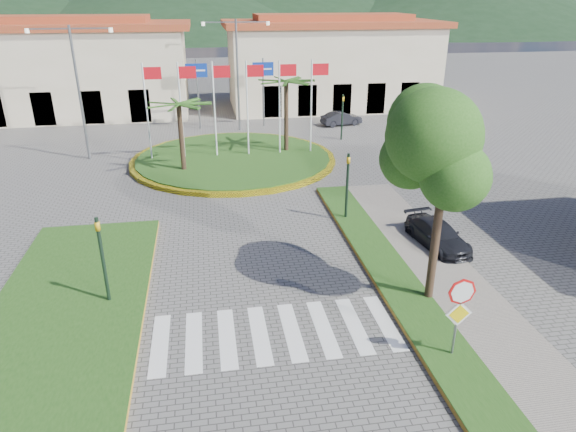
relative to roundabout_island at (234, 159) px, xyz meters
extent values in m
cube|color=gray|center=(6.00, -20.00, -0.10)|extent=(4.00, 28.00, 0.15)
cube|color=#1E4614|center=(4.80, -20.00, -0.08)|extent=(1.60, 28.00, 0.18)
cube|color=#1E4614|center=(-6.50, -16.00, -0.08)|extent=(5.00, 14.00, 0.18)
cube|color=silver|center=(0.00, -18.00, -0.17)|extent=(8.00, 3.00, 0.01)
cylinder|color=yellow|center=(0.00, 0.00, -0.05)|extent=(12.70, 12.70, 0.24)
cylinder|color=#1E4614|center=(0.00, 0.00, -0.02)|extent=(12.00, 12.00, 0.30)
cylinder|color=black|center=(-3.00, -2.00, 1.85)|extent=(0.28, 0.28, 4.05)
cylinder|color=black|center=(3.50, 1.00, 2.17)|extent=(0.28, 0.28, 4.68)
cylinder|color=silver|center=(-5.00, 0.50, 2.83)|extent=(0.10, 0.10, 6.00)
cube|color=red|center=(-4.45, 0.50, 5.23)|extent=(1.00, 0.03, 0.70)
cylinder|color=silver|center=(-3.00, 0.50, 2.83)|extent=(0.10, 0.10, 6.00)
cube|color=red|center=(-2.45, 0.50, 5.23)|extent=(1.00, 0.03, 0.70)
cylinder|color=silver|center=(-1.00, 0.50, 2.83)|extent=(0.10, 0.10, 6.00)
cube|color=red|center=(-0.45, 0.50, 5.23)|extent=(1.00, 0.03, 0.70)
cylinder|color=silver|center=(1.00, 0.50, 2.83)|extent=(0.10, 0.10, 6.00)
cube|color=red|center=(1.55, 0.50, 5.23)|extent=(1.00, 0.03, 0.70)
cylinder|color=silver|center=(3.00, 0.50, 2.83)|extent=(0.10, 0.10, 6.00)
cube|color=red|center=(3.55, 0.50, 5.23)|extent=(1.00, 0.03, 0.70)
cylinder|color=silver|center=(5.00, 0.50, 2.83)|extent=(0.10, 0.10, 6.00)
cube|color=red|center=(5.55, 0.50, 5.23)|extent=(1.00, 0.03, 0.70)
cylinder|color=slate|center=(4.90, -20.00, 1.08)|extent=(0.07, 0.07, 2.50)
cylinder|color=red|center=(4.90, -20.05, 2.08)|extent=(0.80, 0.03, 0.80)
cube|color=yellow|center=(4.90, -20.06, 1.38)|extent=(0.78, 0.03, 0.78)
cylinder|color=black|center=(5.50, -17.00, 2.03)|extent=(0.28, 0.28, 4.40)
ellipsoid|color=#205115|center=(5.50, -17.00, 5.03)|extent=(3.60, 3.60, 3.20)
cylinder|color=black|center=(-5.20, -15.50, 1.43)|extent=(0.12, 0.12, 3.20)
imported|color=gold|center=(-5.20, -15.50, 2.43)|extent=(0.15, 0.18, 0.90)
cylinder|color=black|center=(4.50, -10.00, 1.43)|extent=(0.12, 0.12, 3.20)
imported|color=gold|center=(4.50, -10.00, 2.43)|extent=(0.15, 0.18, 0.90)
cylinder|color=black|center=(8.00, 4.00, 1.43)|extent=(0.12, 0.12, 3.20)
imported|color=gold|center=(8.00, 4.00, 2.43)|extent=(0.18, 0.15, 0.90)
cylinder|color=slate|center=(-2.00, 9.00, 2.43)|extent=(0.12, 0.12, 5.20)
cube|color=#0E2E99|center=(-2.00, 8.94, 4.23)|extent=(1.60, 0.05, 1.00)
cylinder|color=slate|center=(3.00, 9.00, 2.43)|extent=(0.12, 0.12, 5.20)
cube|color=#0E2E99|center=(3.00, 8.94, 4.23)|extent=(1.60, 0.05, 1.00)
cylinder|color=slate|center=(1.00, 8.00, 3.83)|extent=(0.16, 0.16, 8.00)
cube|color=slate|center=(-0.20, 8.00, 7.63)|extent=(2.40, 0.08, 0.08)
cube|color=slate|center=(2.20, 8.00, 7.63)|extent=(2.40, 0.08, 0.08)
cylinder|color=slate|center=(-9.00, 2.00, 3.83)|extent=(0.16, 0.16, 8.00)
cube|color=slate|center=(-10.20, 2.00, 7.63)|extent=(2.40, 0.08, 0.08)
cube|color=slate|center=(-7.80, 2.00, 7.63)|extent=(2.40, 0.08, 0.08)
cube|color=beige|center=(-14.00, 16.00, 3.33)|extent=(22.00, 9.00, 7.00)
cube|color=#A2471F|center=(-14.00, 16.00, 7.08)|extent=(23.32, 9.54, 0.50)
cube|color=#A2471F|center=(-14.00, 16.00, 7.58)|extent=(16.50, 4.95, 0.60)
cube|color=beige|center=(10.00, 16.00, 3.33)|extent=(18.00, 9.00, 7.00)
cube|color=#A2471F|center=(10.00, 16.00, 7.08)|extent=(19.08, 9.54, 0.50)
cube|color=#A2471F|center=(10.00, 16.00, 7.58)|extent=(13.50, 4.95, 0.60)
cone|color=black|center=(-10.00, 108.00, 7.83)|extent=(110.00, 110.00, 16.00)
imported|color=white|center=(-6.83, 12.74, 0.36)|extent=(3.93, 2.01, 1.06)
imported|color=black|center=(-8.00, 14.13, 0.45)|extent=(3.91, 2.55, 1.24)
imported|color=black|center=(9.12, 8.27, 0.36)|extent=(3.41, 1.75, 1.07)
imported|color=black|center=(7.50, -13.22, 0.35)|extent=(1.92, 3.78, 1.05)
camera|label=1|loc=(-1.67, -30.98, 9.43)|focal=32.00mm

